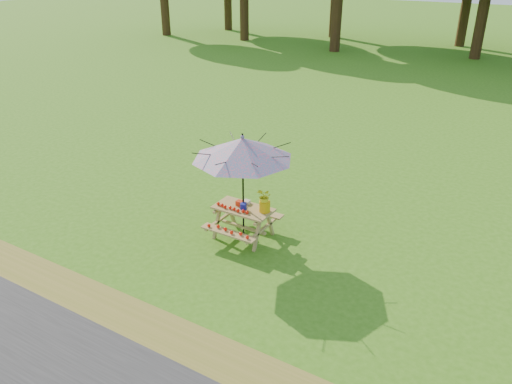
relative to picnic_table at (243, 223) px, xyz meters
The scene contains 6 objects.
ground 3.38m from the picnic_table, ahead, with size 120.00×120.00×0.00m, color #387015.
picnic_table is the anchor object (origin of this frame).
patio_umbrella 1.62m from the picnic_table, 84.81° to the left, with size 2.08×2.08×2.25m.
produce_bins 0.40m from the picnic_table, 127.10° to the left, with size 0.29×0.38×0.13m.
tomatoes_row 0.44m from the picnic_table, 130.28° to the right, with size 0.77×0.13×0.07m, color red, non-canonical shape.
flower_bucket 0.76m from the picnic_table, 11.50° to the left, with size 0.38×0.36×0.50m.
Camera 1 is at (1.52, -7.05, 5.32)m, focal length 35.00 mm.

